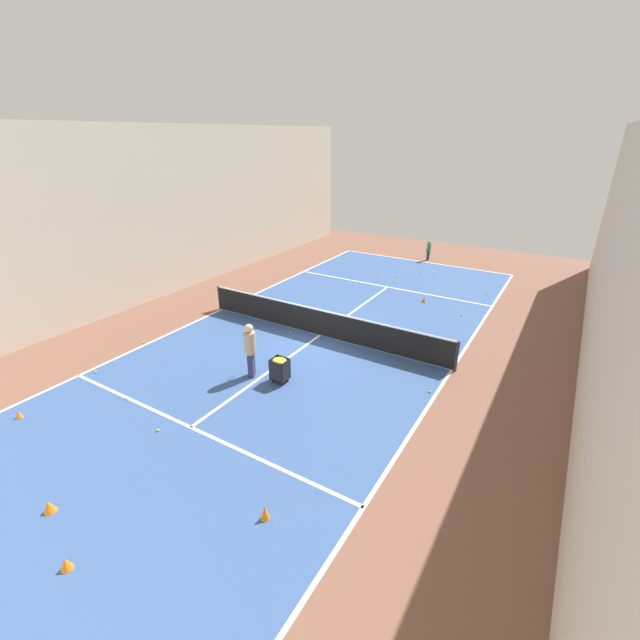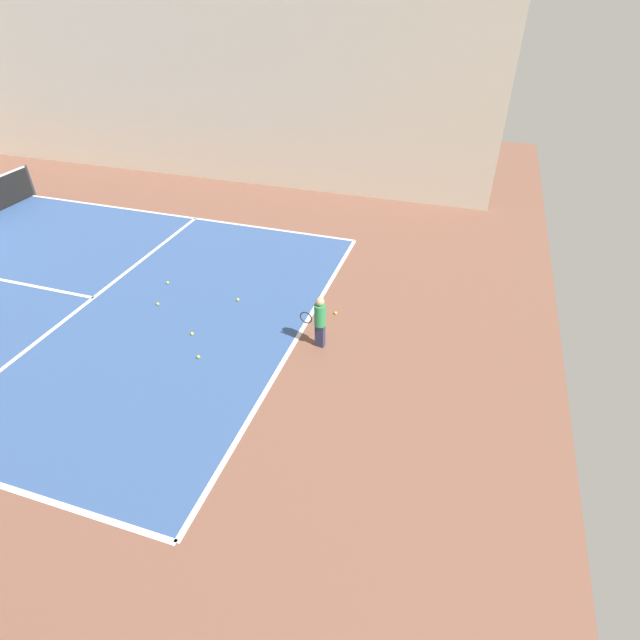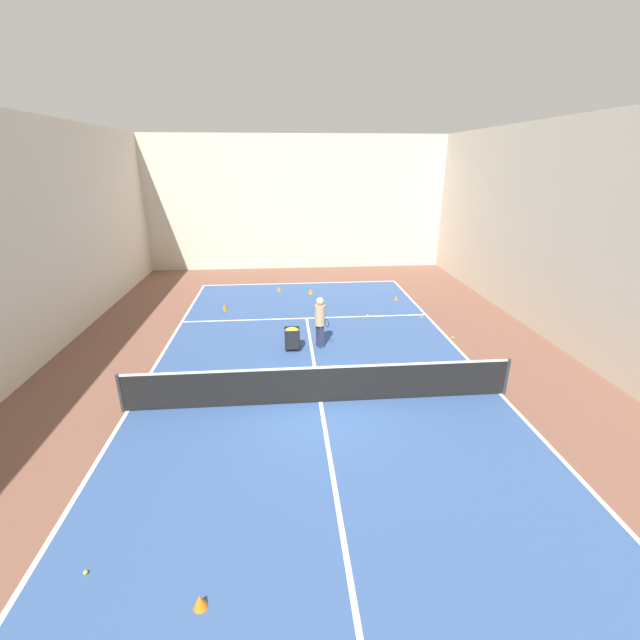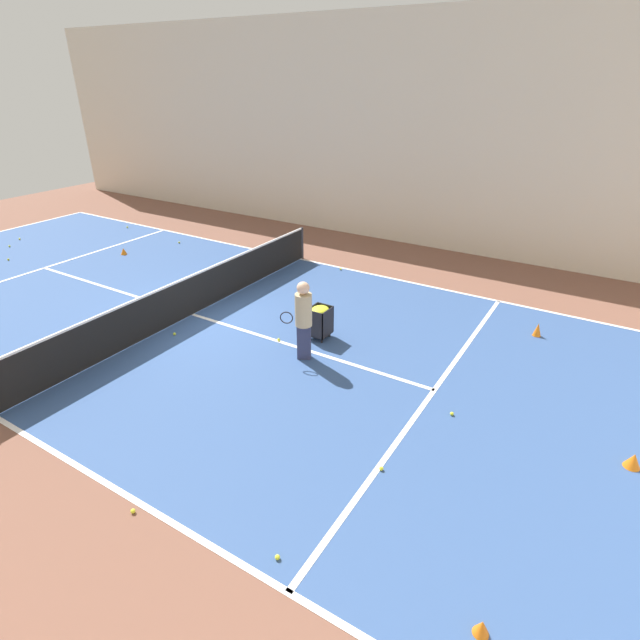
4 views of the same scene
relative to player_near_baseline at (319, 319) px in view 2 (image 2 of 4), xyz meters
The scene contains 11 objects.
line_baseline_near 0.90m from the player_near_baseline, 78.79° to the left, with size 10.12×0.10×0.00m, color white.
line_sideline_right 13.54m from the player_near_baseline, 67.53° to the left, with size 0.10×23.90×0.00m, color white.
line_service_near 5.97m from the player_near_baseline, 88.95° to the left, with size 10.12×0.10×0.00m, color white.
hall_enclosure_right 15.59m from the player_near_baseline, 54.87° to the left, with size 0.15×31.30×7.54m.
player_near_baseline is the anchor object (origin of this frame).
tennis_ball_3 4.28m from the player_near_baseline, 85.70° to the left, with size 0.07×0.07×0.07m, color yellow.
tennis_ball_5 4.75m from the player_near_baseline, 74.41° to the left, with size 0.07×0.07×0.07m, color yellow.
tennis_ball_6 2.66m from the player_near_baseline, 117.40° to the left, with size 0.07×0.07×0.07m, color yellow.
tennis_ball_11 1.42m from the player_near_baseline, ahead, with size 0.07×0.07×0.07m, color yellow.
tennis_ball_12 2.76m from the player_near_baseline, 66.27° to the left, with size 0.07×0.07×0.07m, color yellow.
tennis_ball_13 2.94m from the player_near_baseline, 100.13° to the left, with size 0.07×0.07×0.07m, color yellow.
Camera 2 is at (-8.21, -15.10, 6.66)m, focal length 28.00 mm.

